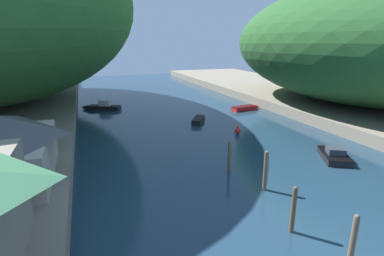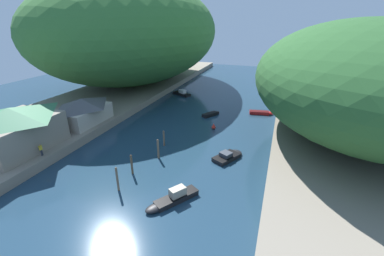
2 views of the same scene
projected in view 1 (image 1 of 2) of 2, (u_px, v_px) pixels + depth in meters
The scene contains 13 objects.
water_surface at pixel (196, 128), 36.69m from camera, with size 130.00×130.00×0.00m, color #1E384C.
right_bank at pixel (352, 108), 44.63m from camera, with size 22.00×120.00×1.39m.
hillside_right at pixel (366, 43), 42.74m from camera, with size 32.46×45.44×17.24m.
boathouse_shed at pixel (0, 147), 19.26m from camera, with size 6.34×9.64×4.35m.
boat_far_right_bank at pixel (199, 119), 39.64m from camera, with size 3.24×4.31×0.63m.
boat_white_cruiser at pixel (247, 108), 46.58m from camera, with size 5.03×2.15×0.62m.
boat_moored_right at pixel (333, 153), 27.35m from camera, with size 4.10×5.29×1.12m.
boat_open_rowboat at pixel (101, 107), 46.77m from camera, with size 6.18×4.16×1.46m.
mooring_post_nearest at pixel (352, 246), 13.11m from camera, with size 0.26×0.26×3.12m.
mooring_post_second at pixel (293, 209), 16.26m from camera, with size 0.27×0.27×2.78m.
mooring_post_middle at pixel (266, 171), 20.97m from camera, with size 0.31×0.31×2.96m.
mooring_post_fourth at pixel (229, 156), 24.15m from camera, with size 0.28×0.28×2.58m.
channel_buoy_near at pixel (238, 130), 34.28m from camera, with size 0.71×0.71×1.06m.
Camera 1 is at (-12.45, -2.99, 10.16)m, focal length 28.00 mm.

